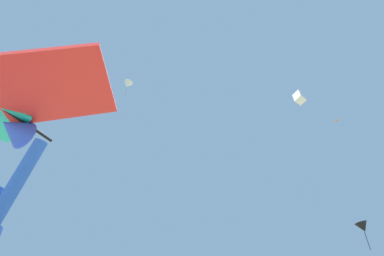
{
  "coord_description": "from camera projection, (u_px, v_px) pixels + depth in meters",
  "views": [
    {
      "loc": [
        2.14,
        -0.69,
        0.8
      ],
      "look_at": [
        -0.04,
        2.57,
        3.6
      ],
      "focal_mm": 27.48,
      "sensor_mm": 36.0,
      "label": 1
    }
  ],
  "objects": [
    {
      "name": "distant_kite_white_mid_right",
      "position": [
        127.0,
        85.0,
        22.31
      ],
      "size": [
        0.83,
        0.84,
        1.6
      ],
      "color": "white"
    },
    {
      "name": "held_stunt_kite",
      "position": [
        12.0,
        109.0,
        2.29
      ],
      "size": [
        1.84,
        1.12,
        0.41
      ],
      "color": "black"
    },
    {
      "name": "distant_kite_orange_overhead_distant",
      "position": [
        336.0,
        120.0,
        33.83
      ],
      "size": [
        0.86,
        0.83,
        0.35
      ],
      "color": "orange"
    },
    {
      "name": "distant_kite_white_mid_left",
      "position": [
        299.0,
        97.0,
        26.94
      ],
      "size": [
        1.12,
        1.37,
        1.54
      ],
      "color": "white"
    },
    {
      "name": "distant_kite_black_low_left",
      "position": [
        363.0,
        227.0,
        24.66
      ],
      "size": [
        1.18,
        1.15,
        2.35
      ],
      "color": "black"
    }
  ]
}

